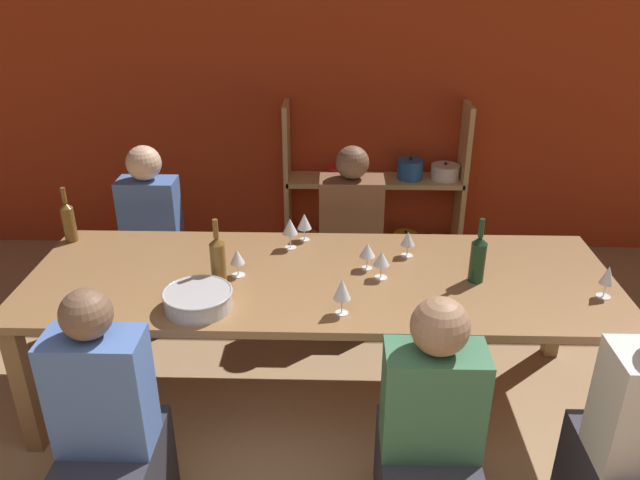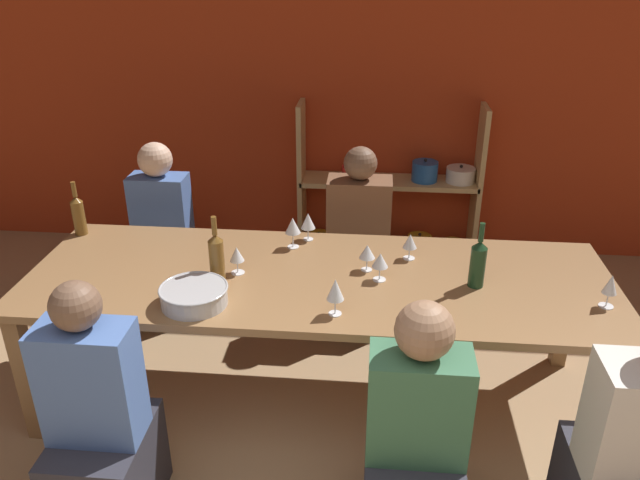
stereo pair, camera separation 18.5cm
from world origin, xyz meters
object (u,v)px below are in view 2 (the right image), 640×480
at_px(wine_glass_white_d, 367,252).
at_px(wine_glass_white_b, 293,226).
at_px(wine_glass_empty_a, 380,261).
at_px(person_near_a, 414,452).
at_px(wine_bottle_green, 78,214).
at_px(person_far_a, 166,249).
at_px(wine_glass_white_a, 335,290).
at_px(wine_bottle_dark, 217,257).
at_px(wine_glass_red_a, 308,222).
at_px(person_far_b, 358,258).
at_px(shelf_unit, 390,209).
at_px(dining_table, 318,288).
at_px(mixing_bowl, 194,295).
at_px(wine_glass_empty_b, 237,255).
at_px(person_near_b, 101,436).
at_px(wine_glass_white_c, 410,242).
at_px(wine_glass_white_e, 611,286).
at_px(wine_bottle_amber, 478,263).

bearing_deg(wine_glass_white_d, wine_glass_white_b, 150.76).
xyz_separation_m(wine_glass_empty_a, person_near_a, (0.16, -0.79, -0.45)).
distance_m(wine_bottle_green, person_far_a, 0.71).
relative_size(wine_glass_white_a, person_far_a, 0.15).
xyz_separation_m(wine_bottle_dark, wine_glass_white_d, (0.72, 0.19, -0.03)).
xyz_separation_m(wine_glass_white_a, person_near_a, (0.35, -0.46, -0.47)).
xyz_separation_m(wine_glass_white_a, wine_glass_white_b, (-0.28, 0.66, 0.00)).
bearing_deg(wine_bottle_green, wine_bottle_dark, -27.50).
height_order(wine_glass_empty_a, wine_glass_red_a, wine_glass_red_a).
relative_size(wine_bottle_dark, wine_glass_white_b, 1.99).
bearing_deg(person_far_b, shelf_unit, -103.40).
relative_size(shelf_unit, wine_glass_white_a, 7.68).
distance_m(dining_table, mixing_bowl, 0.64).
bearing_deg(wine_glass_empty_a, wine_glass_empty_b, 179.49).
xyz_separation_m(mixing_bowl, person_near_b, (-0.28, -0.53, -0.38)).
xyz_separation_m(wine_glass_empty_a, wine_glass_white_d, (-0.07, 0.10, -0.00)).
bearing_deg(person_far_a, dining_table, 142.36).
height_order(wine_glass_red_a, wine_glass_white_c, wine_glass_red_a).
xyz_separation_m(wine_bottle_green, wine_glass_white_c, (1.86, -0.14, -0.03)).
bearing_deg(wine_glass_white_b, wine_glass_white_e, -17.62).
bearing_deg(wine_glass_red_a, shelf_unit, 70.04).
relative_size(wine_glass_white_c, wine_glass_empty_b, 0.98).
bearing_deg(wine_glass_white_a, person_far_b, 86.88).
bearing_deg(wine_glass_empty_b, wine_glass_white_e, -5.24).
bearing_deg(person_near_b, wine_glass_white_c, 40.12).
height_order(wine_glass_white_c, wine_glass_white_e, wine_glass_white_e).
distance_m(shelf_unit, person_near_a, 2.55).
bearing_deg(person_near_b, wine_bottle_green, 115.31).
height_order(wine_glass_white_d, person_far_a, person_far_a).
bearing_deg(person_near_a, wine_glass_empty_b, 137.49).
relative_size(wine_glass_empty_a, person_near_a, 0.13).
relative_size(mixing_bowl, person_near_a, 0.29).
distance_m(wine_glass_empty_a, person_far_a, 1.69).
bearing_deg(dining_table, mixing_bowl, -149.40).
relative_size(person_far_a, person_near_b, 1.01).
xyz_separation_m(dining_table, wine_glass_white_b, (-0.17, 0.31, 0.20)).
height_order(wine_glass_white_b, wine_glass_empty_b, wine_glass_white_b).
relative_size(wine_glass_white_c, person_far_a, 0.12).
xyz_separation_m(wine_glass_white_d, wine_glass_empty_b, (-0.65, -0.09, 0.00)).
relative_size(dining_table, wine_bottle_green, 9.29).
distance_m(wine_bottle_dark, wine_glass_white_a, 0.64).
xyz_separation_m(wine_bottle_amber, wine_glass_white_d, (-0.53, 0.11, -0.02)).
xyz_separation_m(wine_bottle_amber, person_far_b, (-0.60, 0.88, -0.45)).
relative_size(wine_bottle_dark, person_far_a, 0.30).
distance_m(dining_table, wine_glass_white_b, 0.40).
distance_m(wine_glass_white_d, person_near_b, 1.48).
bearing_deg(person_near_b, wine_bottle_dark, 65.51).
distance_m(shelf_unit, wine_glass_white_e, 2.19).
bearing_deg(wine_glass_empty_b, wine_bottle_amber, -0.97).
bearing_deg(wine_glass_white_e, wine_bottle_dark, 178.02).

